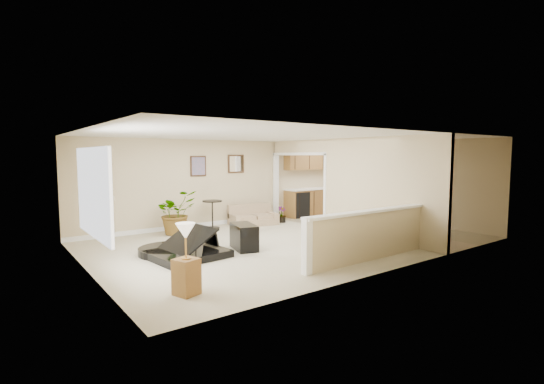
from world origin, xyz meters
TOP-DOWN VIEW (x-y plane):
  - floor at (0.00, 0.00)m, footprint 9.00×9.00m
  - back_wall at (0.00, 3.00)m, footprint 9.00×0.04m
  - front_wall at (0.00, -3.00)m, footprint 9.00×0.04m
  - left_wall at (-4.50, 0.00)m, footprint 0.04×6.00m
  - right_wall at (4.50, 0.00)m, footprint 0.04×6.00m
  - ceiling at (0.00, 0.00)m, footprint 9.00×6.00m
  - kitchen_vinyl at (3.15, 0.00)m, footprint 2.70×6.00m
  - interior_partition at (1.80, 0.25)m, footprint 0.18×5.99m
  - pony_half_wall at (0.08, -2.30)m, footprint 3.42×0.22m
  - left_window at (-4.49, -0.50)m, footprint 0.05×2.15m
  - wall_art_left at (-0.95, 2.97)m, footprint 0.48×0.04m
  - wall_mirror at (0.30, 2.97)m, footprint 0.55×0.04m
  - kitchen_cabinets at (3.19, 2.73)m, footprint 2.36×0.65m
  - piano at (-2.70, 0.12)m, footprint 1.77×1.83m
  - piano_bench at (-1.37, -0.09)m, footprint 0.62×0.91m
  - loveseat at (0.51, 2.41)m, footprint 1.51×1.02m
  - accent_table at (-0.76, 2.53)m, footprint 0.55×0.55m
  - palm_plant at (-1.90, 2.38)m, footprint 1.18×1.07m
  - small_plant at (1.45, 2.20)m, footprint 0.30×0.30m
  - lamp_stand at (-3.57, -1.98)m, footprint 0.40×0.40m

SIDE VIEW (x-z plane):
  - floor at x=0.00m, z-range 0.00..0.00m
  - kitchen_vinyl at x=3.15m, z-range 0.00..0.01m
  - small_plant at x=1.45m, z-range -0.04..0.46m
  - piano_bench at x=-1.37m, z-range 0.00..0.55m
  - loveseat at x=0.51m, z-range -0.09..0.69m
  - lamp_stand at x=-3.57m, z-range -0.08..0.98m
  - accent_table at x=-0.76m, z-range 0.11..0.91m
  - pony_half_wall at x=0.08m, z-range 0.02..1.02m
  - piano at x=-2.70m, z-range -0.11..1.23m
  - palm_plant at x=-1.90m, z-range -0.01..1.14m
  - kitchen_cabinets at x=3.19m, z-range -0.29..2.03m
  - interior_partition at x=1.80m, z-range -0.03..2.47m
  - back_wall at x=0.00m, z-range 0.00..2.50m
  - front_wall at x=0.00m, z-range 0.00..2.50m
  - left_wall at x=-4.50m, z-range 0.00..2.50m
  - right_wall at x=4.50m, z-range 0.00..2.50m
  - left_window at x=-4.49m, z-range 0.73..2.17m
  - wall_art_left at x=-0.95m, z-range 1.46..2.04m
  - wall_mirror at x=0.30m, z-range 1.52..2.08m
  - ceiling at x=0.00m, z-range 2.48..2.52m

